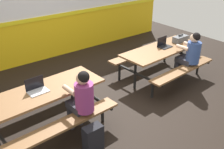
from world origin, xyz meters
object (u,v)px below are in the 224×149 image
(student_further, at_px, (190,53))
(laptop_dark, at_px, (164,45))
(picnic_table_right, at_px, (161,55))
(student_nearer, at_px, (82,98))
(picnic_table_left, at_px, (44,99))
(laptop_silver, at_px, (37,89))
(toolbox_grey, at_px, (180,39))
(backpack_dark, at_px, (93,138))

(student_further, relative_size, laptop_dark, 3.65)
(picnic_table_right, bearing_deg, student_nearer, -166.24)
(picnic_table_left, bearing_deg, laptop_silver, 156.96)
(laptop_dark, distance_m, toolbox_grey, 0.58)
(picnic_table_left, relative_size, student_nearer, 1.72)
(picnic_table_right, height_order, laptop_silver, laptop_silver)
(picnic_table_right, relative_size, student_further, 1.72)
(student_further, xyz_separation_m, toolbox_grey, (0.37, 0.58, 0.10))
(student_nearer, distance_m, student_further, 2.89)
(student_further, relative_size, laptop_silver, 3.65)
(picnic_table_left, distance_m, backpack_dark, 1.07)
(laptop_silver, xyz_separation_m, backpack_dark, (0.40, -0.99, -0.57))
(student_nearer, bearing_deg, laptop_dark, 14.03)
(student_further, xyz_separation_m, backpack_dark, (-2.98, -0.51, -0.49))
(picnic_table_left, height_order, laptop_silver, laptop_silver)
(student_further, bearing_deg, laptop_silver, 171.79)
(student_nearer, xyz_separation_m, toolbox_grey, (3.25, 0.66, 0.10))
(student_further, bearing_deg, picnic_table_right, 122.00)
(student_nearer, xyz_separation_m, laptop_silver, (-0.49, 0.57, 0.08))
(student_nearer, xyz_separation_m, student_further, (2.89, 0.08, 0.00))
(picnic_table_left, xyz_separation_m, laptop_dark, (3.08, 0.13, 0.21))
(student_nearer, bearing_deg, backpack_dark, -102.23)
(laptop_dark, bearing_deg, backpack_dark, -158.46)
(student_further, bearing_deg, student_nearer, -178.35)
(student_further, bearing_deg, toolbox_grey, 57.60)
(picnic_table_left, height_order, backpack_dark, picnic_table_left)
(picnic_table_right, bearing_deg, toolbox_grey, 2.80)
(student_nearer, xyz_separation_m, laptop_dark, (2.67, 0.67, 0.08))
(student_further, height_order, laptop_dark, student_further)
(picnic_table_left, xyz_separation_m, student_further, (3.30, -0.45, 0.13))
(picnic_table_right, distance_m, backpack_dark, 2.86)
(picnic_table_right, relative_size, backpack_dark, 4.71)
(laptop_dark, bearing_deg, student_further, -69.86)
(picnic_table_left, xyz_separation_m, backpack_dark, (0.32, -0.96, -0.36))
(laptop_dark, xyz_separation_m, toolbox_grey, (0.58, -0.01, 0.02))
(picnic_table_left, bearing_deg, laptop_dark, 2.42)
(toolbox_grey, relative_size, backpack_dark, 0.91)
(laptop_dark, bearing_deg, student_nearer, -165.97)
(laptop_dark, bearing_deg, laptop_silver, -178.25)
(student_further, relative_size, toolbox_grey, 3.02)
(laptop_silver, bearing_deg, toolbox_grey, 1.34)
(picnic_table_right, height_order, student_further, student_further)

